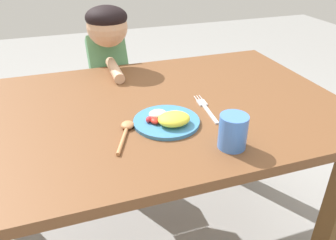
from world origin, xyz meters
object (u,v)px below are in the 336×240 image
Objects in this scene: drinking_cup at (233,132)px; person at (111,92)px; spoon at (126,130)px; fork at (206,108)px; plate at (168,120)px.

person is (-0.22, 0.85, -0.22)m from drinking_cup.
drinking_cup is at bearing 104.22° from person.
person is (0.06, 0.68, -0.17)m from spoon.
drinking_cup reaches higher than spoon.
person reaches higher than spoon.
person is at bearing 26.55° from fork.
plate is 1.24× the size of spoon.
drinking_cup is (-0.03, -0.24, 0.05)m from fork.
person is at bearing 104.22° from drinking_cup.
drinking_cup reaches higher than plate.
drinking_cup is at bearing -53.22° from plate.
spoon is 0.33m from drinking_cup.
spoon is at bearing 85.09° from person.
fork is at bearing 111.68° from person.
plate is 0.23m from drinking_cup.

